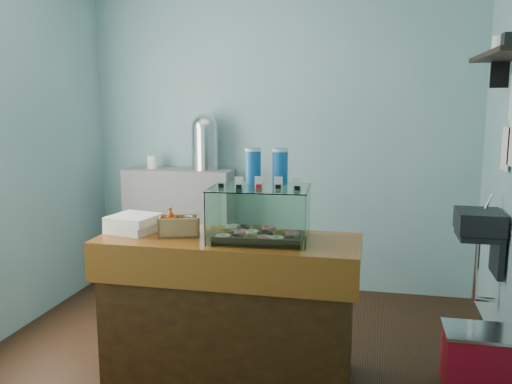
% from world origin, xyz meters
% --- Properties ---
extents(ground, '(3.50, 3.50, 0.00)m').
position_xyz_m(ground, '(0.00, 0.00, 0.00)').
color(ground, black).
rests_on(ground, ground).
extents(room_shell, '(3.54, 3.04, 2.82)m').
position_xyz_m(room_shell, '(0.03, 0.01, 1.71)').
color(room_shell, '#77A8AE').
rests_on(room_shell, ground).
extents(counter, '(1.60, 0.60, 0.90)m').
position_xyz_m(counter, '(0.00, -0.25, 0.46)').
color(counter, '#41250C').
rests_on(counter, ground).
extents(back_shelf, '(1.00, 0.32, 1.10)m').
position_xyz_m(back_shelf, '(-0.90, 1.32, 0.55)').
color(back_shelf, gray).
rests_on(back_shelf, ground).
extents(display_case, '(0.61, 0.46, 0.54)m').
position_xyz_m(display_case, '(0.19, -0.22, 1.07)').
color(display_case, '#362110').
rests_on(display_case, counter).
extents(condiment_crate, '(0.28, 0.21, 0.18)m').
position_xyz_m(condiment_crate, '(-0.32, -0.26, 0.96)').
color(condiment_crate, '#A98154').
rests_on(condiment_crate, counter).
extents(pastry_boxes, '(0.33, 0.34, 0.11)m').
position_xyz_m(pastry_boxes, '(-0.63, -0.23, 0.95)').
color(pastry_boxes, white).
rests_on(pastry_boxes, counter).
extents(coffee_urn, '(0.28, 0.28, 0.51)m').
position_xyz_m(coffee_urn, '(-0.65, 1.34, 1.37)').
color(coffee_urn, silver).
rests_on(coffee_urn, back_shelf).
extents(red_cooler, '(0.42, 0.32, 0.37)m').
position_xyz_m(red_cooler, '(1.51, -0.08, 0.19)').
color(red_cooler, red).
rests_on(red_cooler, ground).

